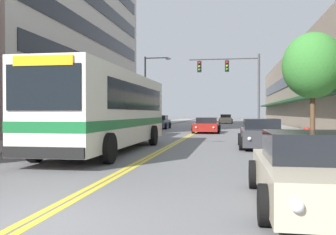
{
  "coord_description": "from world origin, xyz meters",
  "views": [
    {
      "loc": [
        2.97,
        -4.91,
        1.63
      ],
      "look_at": [
        -0.86,
        17.73,
        1.35
      ],
      "focal_mm": 40.0,
      "sensor_mm": 36.0,
      "label": 1
    }
  ],
  "objects_px": {
    "car_red_moving_second": "(207,126)",
    "traffic_signal_mast": "(235,77)",
    "city_bus": "(110,108)",
    "car_beige_moving_lead": "(226,119)",
    "car_champagne_parked_right_foreground": "(313,171)",
    "street_lamp_left_far": "(149,85)",
    "car_slate_blue_parked_left_near": "(159,122)",
    "car_dark_grey_parked_right_mid": "(261,134)",
    "fire_hydrant": "(307,139)",
    "car_navy_parked_left_mid": "(126,127)",
    "street_tree_right_mid": "(313,66)"
  },
  "relations": [
    {
      "from": "car_red_moving_second",
      "to": "traffic_signal_mast",
      "type": "distance_m",
      "value": 4.61
    },
    {
      "from": "city_bus",
      "to": "car_red_moving_second",
      "type": "relative_size",
      "value": 2.53
    },
    {
      "from": "car_beige_moving_lead",
      "to": "car_red_moving_second",
      "type": "bearing_deg",
      "value": -92.32
    },
    {
      "from": "car_red_moving_second",
      "to": "car_champagne_parked_right_foreground",
      "type": "bearing_deg",
      "value": -81.9
    },
    {
      "from": "street_lamp_left_far",
      "to": "car_slate_blue_parked_left_near",
      "type": "bearing_deg",
      "value": 77.43
    },
    {
      "from": "city_bus",
      "to": "car_champagne_parked_right_foreground",
      "type": "bearing_deg",
      "value": -52.16
    },
    {
      "from": "car_slate_blue_parked_left_near",
      "to": "car_dark_grey_parked_right_mid",
      "type": "xyz_separation_m",
      "value": [
        8.73,
        -20.04,
        -0.02
      ]
    },
    {
      "from": "city_bus",
      "to": "car_red_moving_second",
      "type": "distance_m",
      "value": 15.92
    },
    {
      "from": "car_slate_blue_parked_left_near",
      "to": "car_champagne_parked_right_foreground",
      "type": "height_order",
      "value": "car_slate_blue_parked_left_near"
    },
    {
      "from": "fire_hydrant",
      "to": "car_champagne_parked_right_foreground",
      "type": "bearing_deg",
      "value": -100.17
    },
    {
      "from": "car_navy_parked_left_mid",
      "to": "street_tree_right_mid",
      "type": "xyz_separation_m",
      "value": [
        11.11,
        -6.22,
        3.25
      ]
    },
    {
      "from": "car_navy_parked_left_mid",
      "to": "traffic_signal_mast",
      "type": "height_order",
      "value": "traffic_signal_mast"
    },
    {
      "from": "fire_hydrant",
      "to": "car_navy_parked_left_mid",
      "type": "bearing_deg",
      "value": 136.76
    },
    {
      "from": "car_beige_moving_lead",
      "to": "car_champagne_parked_right_foreground",
      "type": "bearing_deg",
      "value": -87.54
    },
    {
      "from": "car_red_moving_second",
      "to": "traffic_signal_mast",
      "type": "relative_size",
      "value": 0.7
    },
    {
      "from": "street_tree_right_mid",
      "to": "fire_hydrant",
      "type": "height_order",
      "value": "street_tree_right_mid"
    },
    {
      "from": "car_navy_parked_left_mid",
      "to": "traffic_signal_mast",
      "type": "relative_size",
      "value": 0.65
    },
    {
      "from": "car_beige_moving_lead",
      "to": "street_lamp_left_far",
      "type": "xyz_separation_m",
      "value": [
        -7.03,
        -24.0,
        3.67
      ]
    },
    {
      "from": "traffic_signal_mast",
      "to": "street_lamp_left_far",
      "type": "relative_size",
      "value": 0.91
    },
    {
      "from": "car_champagne_parked_right_foreground",
      "to": "traffic_signal_mast",
      "type": "relative_size",
      "value": 0.7
    },
    {
      "from": "city_bus",
      "to": "car_navy_parked_left_mid",
      "type": "height_order",
      "value": "city_bus"
    },
    {
      "from": "street_tree_right_mid",
      "to": "street_lamp_left_far",
      "type": "bearing_deg",
      "value": 125.15
    },
    {
      "from": "city_bus",
      "to": "street_tree_right_mid",
      "type": "relative_size",
      "value": 2.13
    },
    {
      "from": "car_beige_moving_lead",
      "to": "fire_hydrant",
      "type": "distance_m",
      "value": 44.21
    },
    {
      "from": "street_tree_right_mid",
      "to": "car_navy_parked_left_mid",
      "type": "bearing_deg",
      "value": 150.76
    },
    {
      "from": "car_beige_moving_lead",
      "to": "street_tree_right_mid",
      "type": "bearing_deg",
      "value": -83.4
    },
    {
      "from": "car_red_moving_second",
      "to": "street_tree_right_mid",
      "type": "height_order",
      "value": "street_tree_right_mid"
    },
    {
      "from": "car_dark_grey_parked_right_mid",
      "to": "street_tree_right_mid",
      "type": "xyz_separation_m",
      "value": [
        2.48,
        1.0,
        3.28
      ]
    },
    {
      "from": "street_tree_right_mid",
      "to": "car_dark_grey_parked_right_mid",
      "type": "bearing_deg",
      "value": -158.16
    },
    {
      "from": "car_navy_parked_left_mid",
      "to": "traffic_signal_mast",
      "type": "xyz_separation_m",
      "value": [
        7.5,
        6.19,
        3.94
      ]
    },
    {
      "from": "street_tree_right_mid",
      "to": "fire_hydrant",
      "type": "bearing_deg",
      "value": -104.99
    },
    {
      "from": "city_bus",
      "to": "car_champagne_parked_right_foreground",
      "type": "xyz_separation_m",
      "value": [
        6.57,
        -8.46,
        -1.26
      ]
    },
    {
      "from": "car_champagne_parked_right_foreground",
      "to": "street_lamp_left_far",
      "type": "bearing_deg",
      "value": 107.96
    },
    {
      "from": "car_dark_grey_parked_right_mid",
      "to": "traffic_signal_mast",
      "type": "relative_size",
      "value": 0.67
    },
    {
      "from": "car_red_moving_second",
      "to": "city_bus",
      "type": "bearing_deg",
      "value": -101.46
    },
    {
      "from": "car_red_moving_second",
      "to": "street_tree_right_mid",
      "type": "xyz_separation_m",
      "value": [
        5.87,
        -12.03,
        3.32
      ]
    },
    {
      "from": "city_bus",
      "to": "car_beige_moving_lead",
      "type": "xyz_separation_m",
      "value": [
        4.31,
        44.2,
        -1.2
      ]
    },
    {
      "from": "car_slate_blue_parked_left_near",
      "to": "street_lamp_left_far",
      "type": "xyz_separation_m",
      "value": [
        -0.53,
        -2.37,
        3.68
      ]
    },
    {
      "from": "car_beige_moving_lead",
      "to": "car_navy_parked_left_mid",
      "type": "bearing_deg",
      "value": -100.52
    },
    {
      "from": "car_slate_blue_parked_left_near",
      "to": "car_beige_moving_lead",
      "type": "bearing_deg",
      "value": 73.27
    },
    {
      "from": "car_red_moving_second",
      "to": "fire_hydrant",
      "type": "height_order",
      "value": "car_red_moving_second"
    },
    {
      "from": "street_lamp_left_far",
      "to": "fire_hydrant",
      "type": "bearing_deg",
      "value": -61.61
    },
    {
      "from": "city_bus",
      "to": "car_dark_grey_parked_right_mid",
      "type": "distance_m",
      "value": 7.12
    },
    {
      "from": "car_navy_parked_left_mid",
      "to": "street_lamp_left_far",
      "type": "bearing_deg",
      "value": 93.46
    },
    {
      "from": "car_champagne_parked_right_foreground",
      "to": "street_lamp_left_far",
      "type": "distance_m",
      "value": 30.35
    },
    {
      "from": "traffic_signal_mast",
      "to": "street_lamp_left_far",
      "type": "height_order",
      "value": "street_lamp_left_far"
    },
    {
      "from": "city_bus",
      "to": "street_lamp_left_far",
      "type": "height_order",
      "value": "street_lamp_left_far"
    },
    {
      "from": "street_tree_right_mid",
      "to": "fire_hydrant",
      "type": "distance_m",
      "value": 4.8
    },
    {
      "from": "car_champagne_parked_right_foreground",
      "to": "fire_hydrant",
      "type": "bearing_deg",
      "value": 79.83
    },
    {
      "from": "car_slate_blue_parked_left_near",
      "to": "car_champagne_parked_right_foreground",
      "type": "distance_m",
      "value": 32.24
    }
  ]
}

